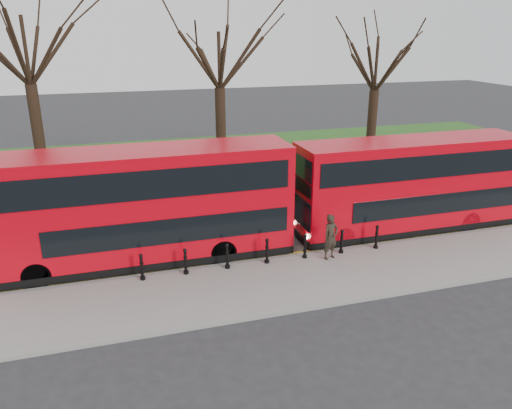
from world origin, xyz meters
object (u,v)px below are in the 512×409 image
object	(u,v)px
bus_lead	(145,207)
bus_rear	(410,186)
bollard_row	(267,251)
pedestrian	(331,237)

from	to	relation	value
bus_lead	bus_rear	bearing A→B (deg)	-0.31
bus_rear	bollard_row	bearing A→B (deg)	-166.67
bus_lead	bus_rear	size ratio (longest dim) A/B	1.08
pedestrian	bus_rear	bearing A→B (deg)	6.34
bollard_row	bus_lead	distance (m)	5.17
bus_lead	bus_rear	xyz separation A→B (m)	(12.06, -0.07, -0.17)
bollard_row	bus_rear	bearing A→B (deg)	13.33
bollard_row	bus_rear	distance (m)	7.91
bus_rear	bus_lead	bearing A→B (deg)	179.69
bollard_row	pedestrian	bearing A→B (deg)	-7.55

